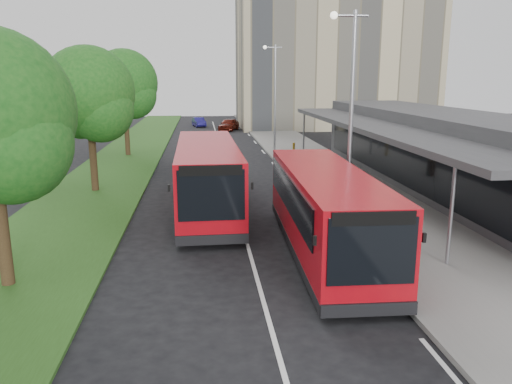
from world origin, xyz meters
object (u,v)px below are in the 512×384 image
Objects in this scene: tree_mid at (89,99)px; bus_main at (325,212)px; litter_bin at (319,170)px; car_far at (199,122)px; lamp_post_near at (349,105)px; bollard at (294,150)px; bus_second at (207,177)px; tree_far at (124,87)px; lamp_post_far at (274,91)px; car_near at (229,124)px.

bus_main is at bearing -47.42° from tree_mid.
car_far is at bearing 101.89° from litter_bin.
bus_main is at bearing -116.65° from lamp_post_near.
litter_bin is at bearing -89.25° from bollard.
lamp_post_near is 6.80m from bus_second.
bus_second is (-3.78, 5.86, 0.08)m from bus_main.
tree_far is 11.17m from lamp_post_far.
lamp_post_near reaches higher than bus_main.
bus_main reaches higher than car_far.
lamp_post_near is 0.80× the size of bus_main.
tree_far reaches higher than bus_second.
tree_far reaches higher than litter_bin.
bus_second is at bearing -107.28° from lamp_post_far.
lamp_post_near is at bearing -93.67° from car_far.
car_near is 1.18× the size of car_far.
bollard is (12.03, -2.92, -4.35)m from tree_far.
bollard reaches higher than litter_bin.
bollard is at bearing -76.96° from lamp_post_far.
lamp_post_near is 8.87× the size of litter_bin.
car_near is at bearing 99.69° from bollard.
lamp_post_near is at bearing -93.18° from bollard.
car_near is at bearing 84.56° from bus_second.
bus_main is 2.57× the size of car_near.
tree_mid reaches higher than bollard.
litter_bin is 0.23× the size of car_near.
car_far is (5.24, 22.30, -4.48)m from tree_far.
car_far is at bearing 144.81° from car_near.
bus_second is (-5.42, 2.59, -3.19)m from lamp_post_near.
tree_mid is at bearing -142.96° from bollard.
lamp_post_near is 1.00× the size of lamp_post_far.
bus_second is 8.86m from litter_bin.
lamp_post_near is 16.65m from bollard.
lamp_post_far is 0.80× the size of bus_main.
lamp_post_far is 7.62× the size of bollard.
bus_main is 12.22m from litter_bin.
tree_mid reaches higher than bus_second.
bus_main is 44.83m from car_far.
tree_mid is 0.73× the size of bus_main.
car_near is at bearing 73.90° from tree_mid.
bus_main is at bearing -57.91° from bus_second.
bus_main is 0.95× the size of bus_second.
litter_bin is 0.86× the size of bollard.
car_near is at bearing -67.02° from car_far.
car_near is (2.82, 34.02, -0.86)m from bus_second.
car_near is at bearing 94.06° from lamp_post_near.
bus_main is 19.58m from bollard.
tree_mid reaches higher than bus_main.
bus_main is at bearing -68.58° from car_near.
lamp_post_near is 7.62× the size of bollard.
lamp_post_far reaches higher than bollard.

